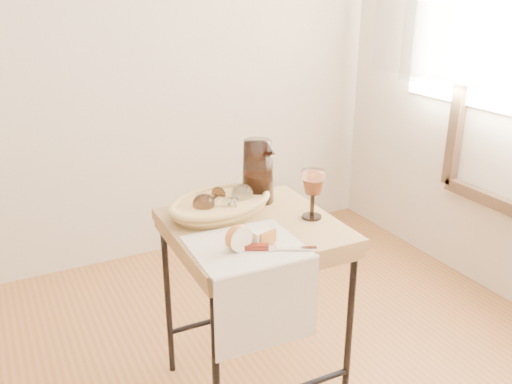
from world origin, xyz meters
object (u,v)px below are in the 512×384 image
tea_towel (246,247)px  table_knife (274,247)px  goblet_lying_a (210,200)px  goblet_lying_b (237,199)px  pitcher (258,171)px  side_table (253,311)px  wine_goblet (313,194)px  apple_half (237,237)px  bread_basket (221,206)px

tea_towel → table_knife: bearing=-41.3°
tea_towel → goblet_lying_a: (0.01, 0.30, 0.05)m
goblet_lying_b → pitcher: (0.12, 0.07, 0.06)m
table_knife → pitcher: bearing=97.3°
pitcher → table_knife: (-0.15, -0.39, -0.10)m
side_table → wine_goblet: (0.20, -0.05, 0.44)m
side_table → tea_towel: tea_towel is taller
side_table → wine_goblet: size_ratio=4.03×
wine_goblet → apple_half: size_ratio=1.98×
bread_basket → wine_goblet: (0.27, -0.18, 0.06)m
goblet_lying_a → apple_half: bearing=44.9°
pitcher → goblet_lying_a: bearing=-146.7°
tea_towel → pitcher: size_ratio=1.22×
bread_basket → apple_half: 0.30m
table_knife → goblet_lying_a: bearing=127.1°
table_knife → side_table: bearing=107.8°
tea_towel → goblet_lying_a: size_ratio=2.61×
side_table → table_knife: bearing=-100.0°
side_table → apple_half: (-0.14, -0.16, 0.40)m
tea_towel → pitcher: bearing=59.7°
goblet_lying_a → wine_goblet: size_ratio=0.73×
tea_towel → bread_basket: bread_basket is taller
side_table → goblet_lying_a: (-0.10, 0.14, 0.40)m
apple_half → table_knife: bearing=-42.0°
goblet_lying_b → apple_half: (-0.13, -0.27, -0.01)m
goblet_lying_b → table_knife: (-0.03, -0.32, -0.04)m
goblet_lying_a → wine_goblet: 0.36m
goblet_lying_b → pitcher: size_ratio=0.48×
bread_basket → pitcher: 0.20m
side_table → tea_towel: bearing=-123.8°
tea_towel → pitcher: (0.21, 0.33, 0.11)m
bread_basket → goblet_lying_a: (-0.03, 0.02, 0.02)m
goblet_lying_b → wine_goblet: 0.27m
apple_half → goblet_lying_b: bearing=51.5°
side_table → pitcher: bearing=58.3°
goblet_lying_b → pitcher: pitcher is taller
tea_towel → wine_goblet: bearing=20.6°
table_knife → bread_basket: bearing=122.2°
tea_towel → table_knife: table_knife is taller
side_table → goblet_lying_a: bearing=124.0°
bread_basket → pitcher: (0.17, 0.05, 0.09)m
goblet_lying_a → bread_basket: bearing=115.9°
wine_goblet → table_knife: (-0.24, -0.16, -0.07)m
pitcher → table_knife: 0.43m
bread_basket → pitcher: bearing=0.7°
tea_towel → goblet_lying_a: goblet_lying_a is taller
pitcher → wine_goblet: size_ratio=1.57×
tea_towel → bread_basket: bearing=84.7°
side_table → tea_towel: (-0.10, -0.15, 0.36)m
side_table → goblet_lying_b: bearing=96.2°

